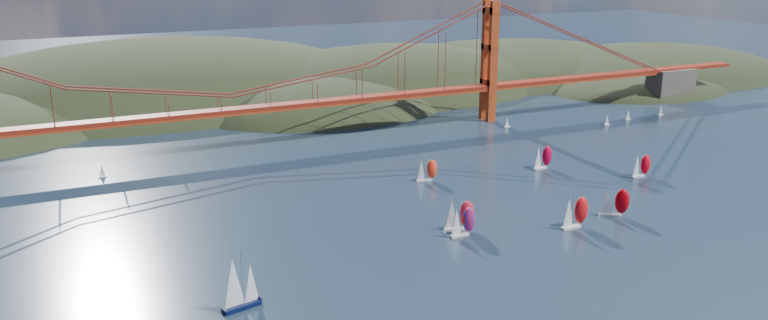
% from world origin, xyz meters
% --- Properties ---
extents(headlands, '(725.00, 225.00, 96.00)m').
position_xyz_m(headlands, '(44.95, 278.29, -12.46)').
color(headlands, black).
rests_on(headlands, ground).
extents(bridge, '(552.00, 12.00, 55.00)m').
position_xyz_m(bridge, '(-1.75, 180.00, 32.23)').
color(bridge, maroon).
rests_on(bridge, ground).
extents(sloop_navy, '(9.52, 6.29, 14.16)m').
position_xyz_m(sloop_navy, '(-33.24, 44.83, 6.25)').
color(sloop_navy, black).
rests_on(sloop_navy, ground).
extents(racer_0, '(8.96, 5.22, 10.04)m').
position_xyz_m(racer_0, '(36.70, 65.60, 4.74)').
color(racer_0, white).
rests_on(racer_0, ground).
extents(racer_1, '(9.15, 3.77, 10.48)m').
position_xyz_m(racer_1, '(68.02, 52.66, 4.95)').
color(racer_1, white).
rests_on(racer_1, ground).
extents(racer_2, '(8.81, 6.93, 10.02)m').
position_xyz_m(racer_2, '(85.09, 55.26, 4.73)').
color(racer_2, silver).
rests_on(racer_2, ground).
extents(racer_3, '(8.40, 3.95, 9.48)m').
position_xyz_m(racer_3, '(95.66, 104.98, 4.48)').
color(racer_3, silver).
rests_on(racer_3, ground).
extents(racer_4, '(7.84, 3.19, 9.02)m').
position_xyz_m(racer_4, '(121.16, 81.96, 4.26)').
color(racer_4, silver).
rests_on(racer_4, ground).
extents(racer_5, '(7.70, 3.70, 8.68)m').
position_xyz_m(racer_5, '(50.03, 110.01, 4.10)').
color(racer_5, silver).
rests_on(racer_5, ground).
extents(racer_rwb, '(8.24, 3.46, 9.39)m').
position_xyz_m(racer_rwb, '(35.28, 61.15, 4.44)').
color(racer_rwb, silver).
rests_on(racer_rwb, ground).
extents(distant_boat_3, '(3.00, 2.00, 4.70)m').
position_xyz_m(distant_boat_3, '(-51.93, 162.83, 2.41)').
color(distant_boat_3, silver).
rests_on(distant_boat_3, ground).
extents(distant_boat_4, '(3.00, 2.00, 4.70)m').
position_xyz_m(distant_boat_4, '(120.05, 163.51, 2.41)').
color(distant_boat_4, silver).
rests_on(distant_boat_4, ground).
extents(distant_boat_5, '(3.00, 2.00, 4.70)m').
position_xyz_m(distant_boat_5, '(163.71, 147.77, 2.41)').
color(distant_boat_5, silver).
rests_on(distant_boat_5, ground).
extents(distant_boat_6, '(3.00, 2.00, 4.70)m').
position_xyz_m(distant_boat_6, '(179.78, 151.80, 2.41)').
color(distant_boat_6, silver).
rests_on(distant_boat_6, ground).
extents(distant_boat_7, '(3.00, 2.00, 4.70)m').
position_xyz_m(distant_boat_7, '(201.00, 152.65, 2.41)').
color(distant_boat_7, silver).
rests_on(distant_boat_7, ground).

